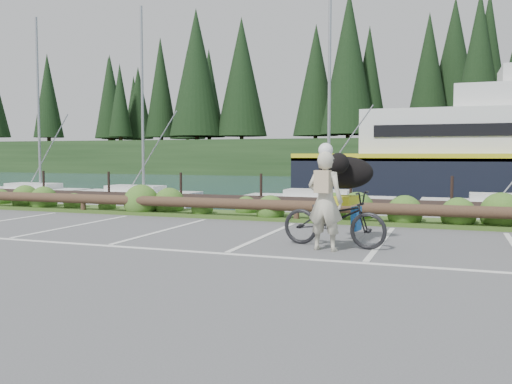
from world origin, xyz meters
TOP-DOWN VIEW (x-y plane):
  - ground at (0.00, 0.00)m, footprint 72.00×72.00m
  - harbor_backdrop at (0.39, 78.47)m, footprint 170.00×160.00m
  - vegetation_strip at (0.00, 5.30)m, footprint 34.00×1.60m
  - log_rail at (0.00, 4.60)m, footprint 32.00×0.30m
  - bicycle at (1.75, 1.09)m, footprint 2.24×1.04m
  - cyclist at (1.69, 0.60)m, footprint 0.76×0.55m
  - dog at (1.85, 1.78)m, footprint 0.73×1.24m

SIDE VIEW (x-z plane):
  - harbor_backdrop at x=0.39m, z-range -15.00..15.00m
  - ground at x=0.00m, z-range 0.00..0.00m
  - log_rail at x=0.00m, z-range -0.30..0.30m
  - vegetation_strip at x=0.00m, z-range 0.00..0.10m
  - bicycle at x=1.75m, z-range 0.00..1.13m
  - cyclist at x=1.69m, z-range 0.00..1.92m
  - dog at x=1.85m, z-range 1.13..1.81m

